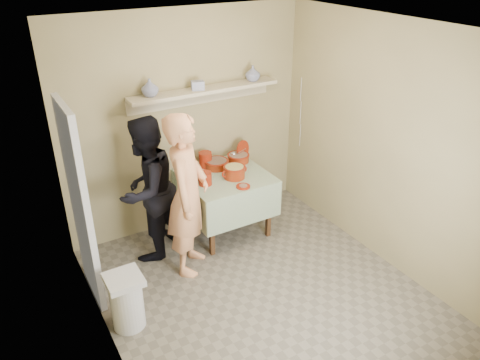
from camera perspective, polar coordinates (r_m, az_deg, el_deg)
ground at (r=4.89m, az=2.99°, el=-13.91°), size 3.50×3.50×0.00m
tile_panel at (r=4.62m, az=-18.89°, el=-3.06°), size 0.06×0.70×2.00m
plate_stack_a at (r=5.57m, az=-6.43°, el=1.96°), size 0.14×0.14×0.18m
plate_stack_b at (r=5.66m, az=-4.24°, el=2.49°), size 0.16×0.16×0.19m
bowl_stack at (r=5.25m, az=-4.28°, el=0.19°), size 0.15×0.15×0.15m
empty_bowl at (r=5.43m, az=-5.22°, el=0.54°), size 0.18×0.18×0.05m
propped_lid at (r=5.86m, az=0.35°, el=3.75°), size 0.23×0.13×0.23m
vase_right at (r=5.67m, az=1.57°, el=12.87°), size 0.19×0.19×0.18m
vase_left at (r=5.16m, az=-10.94°, el=11.00°), size 0.24×0.24×0.19m
ceramic_box at (r=5.34m, az=-5.19°, el=11.41°), size 0.16×0.13×0.10m
person_cook at (r=4.82m, az=-6.41°, el=-1.87°), size 0.73×0.77×1.77m
person_helper at (r=5.14m, az=-11.27°, el=-1.15°), size 1.01×0.96×1.64m
room_shell at (r=4.02m, az=3.54°, el=3.66°), size 3.04×3.54×2.62m
serving_table at (r=5.55m, az=-1.86°, el=-0.43°), size 0.97×0.97×0.76m
cazuela_meat_a at (r=5.64m, az=-2.88°, el=2.04°), size 0.30×0.30×0.10m
cazuela_meat_b at (r=5.79m, az=-0.20°, el=2.78°), size 0.28×0.28×0.10m
ladle at (r=5.75m, az=-0.74°, el=3.18°), size 0.08×0.26×0.19m
cazuela_rice at (r=5.38m, az=-0.68°, el=1.10°), size 0.33×0.25×0.14m
front_plate at (r=5.20m, az=0.39°, el=-0.77°), size 0.16×0.16×0.03m
wall_shelf at (r=5.45m, az=-4.40°, el=10.70°), size 1.80×0.25×0.21m
trash_bin at (r=4.52m, az=-13.65°, el=-14.14°), size 0.32×0.32×0.56m
electrical_cord at (r=6.08m, az=7.39°, el=8.12°), size 0.01×0.05×0.90m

